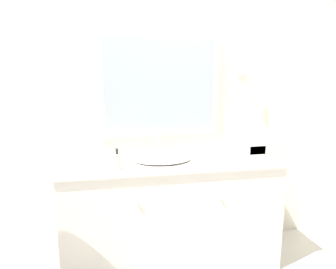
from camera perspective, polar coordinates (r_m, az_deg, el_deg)
name	(u,v)px	position (r m, az deg, el deg)	size (l,w,h in m)	color
wall_back	(163,109)	(2.66, -0.92, 4.90)	(8.00, 0.18, 2.55)	silver
vanity_counter	(171,212)	(2.56, 0.54, -14.53)	(1.75, 0.62, 0.91)	beige
sink_basin	(162,158)	(2.36, -1.22, -4.46)	(0.46, 0.41, 0.20)	white
soap_bottle	(117,161)	(2.15, -9.66, -5.03)	(0.06, 0.06, 0.15)	beige
appliance_box	(254,149)	(2.63, 16.13, -2.61)	(0.19, 0.13, 0.10)	white
picture_frame	(236,149)	(2.54, 12.82, -2.62)	(0.08, 0.01, 0.13)	#B2B2B7
hand_towel_near_sink	(103,155)	(2.51, -12.34, -3.90)	(0.14, 0.11, 0.03)	silver
metal_tray	(213,155)	(2.55, 8.64, -3.80)	(0.20, 0.13, 0.01)	silver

